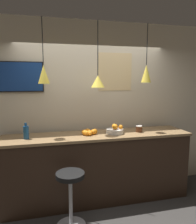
# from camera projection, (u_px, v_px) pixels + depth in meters

# --- Properties ---
(ground_plane) EXTENTS (14.00, 14.00, 0.00)m
(ground_plane) POSITION_uv_depth(u_px,v_px,m) (109.00, 222.00, 2.99)
(ground_plane) COLOR #33302D
(back_wall) EXTENTS (8.00, 0.06, 2.90)m
(back_wall) POSITION_uv_depth(u_px,v_px,m) (92.00, 108.00, 3.78)
(back_wall) COLOR beige
(back_wall) RESTS_ON ground_plane
(service_counter) EXTENTS (2.94, 0.63, 1.09)m
(service_counter) POSITION_uv_depth(u_px,v_px,m) (98.00, 167.00, 3.51)
(service_counter) COLOR black
(service_counter) RESTS_ON ground_plane
(bar_stool) EXTENTS (0.40, 0.40, 0.75)m
(bar_stool) POSITION_uv_depth(u_px,v_px,m) (70.00, 190.00, 2.83)
(bar_stool) COLOR #B7B7BC
(bar_stool) RESTS_ON ground_plane
(fruit_bowl) EXTENTS (0.27, 0.27, 0.16)m
(fruit_bowl) POSITION_uv_depth(u_px,v_px,m) (115.00, 130.00, 3.45)
(fruit_bowl) COLOR beige
(fruit_bowl) RESTS_ON service_counter
(orange_pile) EXTENTS (0.25, 0.22, 0.09)m
(orange_pile) POSITION_uv_depth(u_px,v_px,m) (89.00, 132.00, 3.39)
(orange_pile) COLOR orange
(orange_pile) RESTS_ON service_counter
(juice_bottle) EXTENTS (0.08, 0.08, 0.23)m
(juice_bottle) POSITION_uv_depth(u_px,v_px,m) (26.00, 132.00, 3.13)
(juice_bottle) COLOR navy
(juice_bottle) RESTS_ON service_counter
(spread_jar) EXTENTS (0.10, 0.10, 0.10)m
(spread_jar) POSITION_uv_depth(u_px,v_px,m) (139.00, 129.00, 3.55)
(spread_jar) COLOR #562D19
(spread_jar) RESTS_ON service_counter
(pendant_lamp_left) EXTENTS (0.17, 0.17, 0.93)m
(pendant_lamp_left) POSITION_uv_depth(u_px,v_px,m) (44.00, 74.00, 3.11)
(pendant_lamp_left) COLOR black
(pendant_lamp_middle) EXTENTS (0.21, 0.21, 0.98)m
(pendant_lamp_middle) POSITION_uv_depth(u_px,v_px,m) (98.00, 81.00, 3.32)
(pendant_lamp_middle) COLOR black
(pendant_lamp_right) EXTENTS (0.16, 0.16, 0.91)m
(pendant_lamp_right) POSITION_uv_depth(u_px,v_px,m) (146.00, 73.00, 3.49)
(pendant_lamp_right) COLOR black
(mounted_tv) EXTENTS (0.69, 0.04, 0.47)m
(mounted_tv) POSITION_uv_depth(u_px,v_px,m) (21.00, 77.00, 3.39)
(mounted_tv) COLOR black
(wall_poster) EXTENTS (0.59, 0.01, 0.64)m
(wall_poster) POSITION_uv_depth(u_px,v_px,m) (115.00, 72.00, 3.75)
(wall_poster) COLOR #DBBC84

